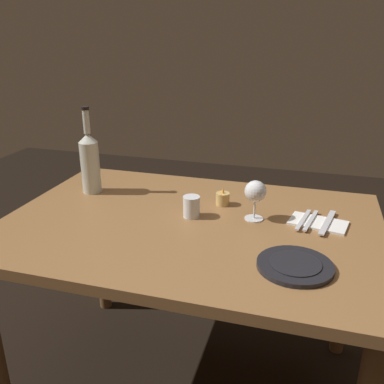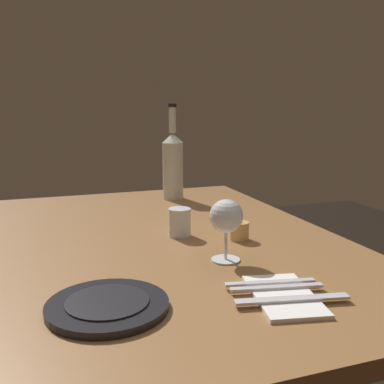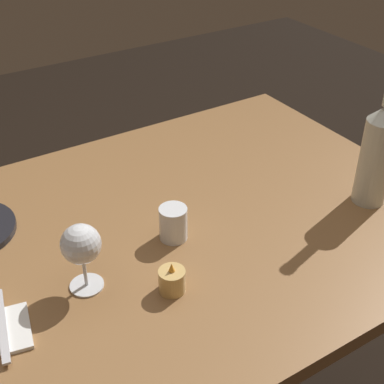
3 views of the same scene
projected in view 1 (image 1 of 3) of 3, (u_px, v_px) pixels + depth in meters
name	position (u px, v px, depth m)	size (l,w,h in m)	color
ground_plane	(191.00, 384.00, 1.73)	(6.00, 6.00, 0.00)	black
dining_table	(190.00, 244.00, 1.50)	(1.30, 0.90, 0.74)	olive
wine_glass_left	(255.00, 192.00, 1.45)	(0.08, 0.08, 0.14)	white
wine_bottle	(90.00, 161.00, 1.69)	(0.08, 0.08, 0.35)	silver
water_tumbler	(191.00, 208.00, 1.49)	(0.06, 0.06, 0.08)	white
votive_candle	(223.00, 199.00, 1.60)	(0.05, 0.05, 0.07)	#DBB266
dinner_plate	(295.00, 265.00, 1.18)	(0.21, 0.21, 0.02)	black
folded_napkin	(318.00, 223.00, 1.44)	(0.21, 0.15, 0.01)	white
fork_inner	(311.00, 220.00, 1.45)	(0.05, 0.18, 0.00)	silver
fork_outer	(303.00, 219.00, 1.45)	(0.05, 0.18, 0.00)	silver
table_knife	(327.00, 222.00, 1.43)	(0.06, 0.21, 0.00)	silver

